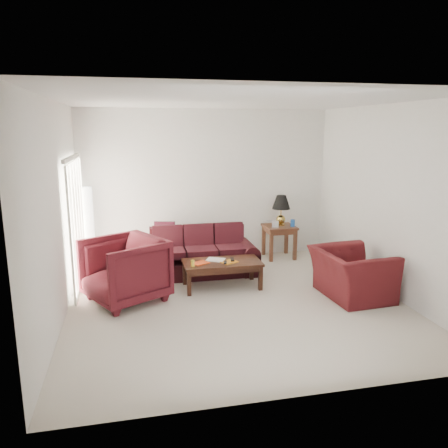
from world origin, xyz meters
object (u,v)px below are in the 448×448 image
(sofa, at_px, (200,252))
(armchair_left, at_px, (125,270))
(floor_lamp, at_px, (88,228))
(end_table, at_px, (279,242))
(coffee_table, at_px, (222,274))
(armchair_right, at_px, (351,274))

(sofa, relative_size, armchair_left, 1.88)
(armchair_left, bearing_deg, sofa, 97.71)
(floor_lamp, bearing_deg, end_table, -0.88)
(floor_lamp, height_order, coffee_table, floor_lamp)
(floor_lamp, xyz_separation_m, armchair_right, (4.15, -2.36, -0.41))
(sofa, distance_m, floor_lamp, 2.18)
(end_table, relative_size, coffee_table, 0.52)
(end_table, distance_m, armchair_left, 3.55)
(sofa, xyz_separation_m, end_table, (1.76, 0.72, -0.09))
(end_table, distance_m, coffee_table, 2.11)
(floor_lamp, relative_size, coffee_table, 1.23)
(end_table, relative_size, armchair_right, 0.58)
(sofa, xyz_separation_m, floor_lamp, (-2.00, 0.78, 0.37))
(end_table, xyz_separation_m, coffee_table, (-1.52, -1.46, -0.11))
(sofa, height_order, armchair_left, armchair_left)
(floor_lamp, distance_m, armchair_right, 4.80)
(armchair_right, bearing_deg, coffee_table, 61.94)
(armchair_right, height_order, coffee_table, armchair_right)
(sofa, distance_m, armchair_right, 2.68)
(sofa, bearing_deg, floor_lamp, 160.24)
(armchair_right, distance_m, coffee_table, 2.09)
(armchair_left, relative_size, armchair_right, 0.94)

